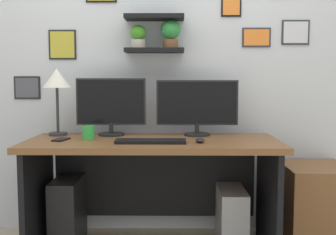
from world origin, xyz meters
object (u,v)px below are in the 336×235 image
at_px(drawer_cabinet, 315,205).
at_px(computer_tower_left, 68,212).
at_px(monitor_left, 111,105).
at_px(computer_mouse, 200,140).
at_px(coffee_mug, 88,133).
at_px(cell_phone, 61,139).
at_px(desk, 153,169).
at_px(monitor_right, 197,106).
at_px(computer_tower_right, 231,217).
at_px(keyboard, 151,141).
at_px(desk_lamp, 57,82).

bearing_deg(drawer_cabinet, computer_tower_left, -178.80).
bearing_deg(monitor_left, computer_mouse, -28.98).
bearing_deg(coffee_mug, cell_phone, -166.73).
relative_size(desk, monitor_left, 3.39).
bearing_deg(desk, cell_phone, -172.42).
height_order(monitor_right, computer_mouse, monitor_right).
height_order(drawer_cabinet, computer_tower_right, drawer_cabinet).
relative_size(monitor_right, cell_phone, 4.08).
distance_m(desk, keyboard, 0.28).
relative_size(monitor_right, coffee_mug, 6.35).
bearing_deg(cell_phone, monitor_right, 27.19).
distance_m(desk, computer_tower_right, 0.64).
bearing_deg(desk, monitor_left, 151.86).
bearing_deg(monitor_right, coffee_mug, -164.56).
height_order(cell_phone, computer_tower_left, cell_phone).
relative_size(desk_lamp, cell_phone, 3.35).
bearing_deg(cell_phone, computer_tower_right, 17.78).
bearing_deg(monitor_right, desk_lamp, -179.55).
bearing_deg(computer_mouse, coffee_mug, 169.54).
distance_m(desk, desk_lamp, 0.91).
relative_size(coffee_mug, computer_tower_right, 0.22).
distance_m(monitor_left, desk_lamp, 0.41).
bearing_deg(monitor_left, coffee_mug, -121.28).
distance_m(coffee_mug, computer_tower_right, 1.13).
bearing_deg(computer_tower_left, coffee_mug, -25.53).
bearing_deg(drawer_cabinet, desk, -176.06).
bearing_deg(coffee_mug, desk, 5.23).
distance_m(desk_lamp, drawer_cabinet, 1.99).
bearing_deg(computer_tower_right, keyboard, -158.66).
relative_size(desk, desk_lamp, 3.52).
xyz_separation_m(computer_mouse, cell_phone, (-0.90, 0.09, -0.01)).
bearing_deg(desk_lamp, monitor_left, 1.16).
xyz_separation_m(drawer_cabinet, computer_tower_right, (-0.59, -0.05, -0.08)).
height_order(keyboard, drawer_cabinet, keyboard).
relative_size(computer_mouse, coffee_mug, 1.00).
relative_size(desk, cell_phone, 11.80).
xyz_separation_m(desk, computer_tower_left, (-0.59, 0.04, -0.31)).
xyz_separation_m(computer_tower_left, computer_tower_right, (1.13, -0.01, -0.03)).
distance_m(computer_mouse, drawer_cabinet, 0.99).
xyz_separation_m(desk, desk_lamp, (-0.68, 0.15, 0.58)).
height_order(computer_mouse, desk_lamp, desk_lamp).
relative_size(monitor_right, desk_lamp, 1.22).
bearing_deg(computer_tower_right, desk_lamp, 174.24).
distance_m(desk_lamp, computer_tower_left, 0.90).
bearing_deg(computer_tower_left, cell_phone, -92.13).
bearing_deg(cell_phone, coffee_mug, 25.44).
xyz_separation_m(desk, cell_phone, (-0.60, -0.08, 0.21)).
relative_size(desk, computer_tower_left, 3.55).
distance_m(keyboard, desk_lamp, 0.83).
distance_m(cell_phone, computer_tower_left, 0.54).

